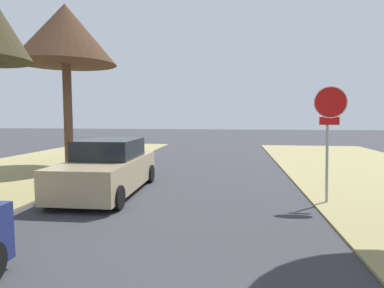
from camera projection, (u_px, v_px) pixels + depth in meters
stop_sign_far at (329, 119)px, 8.21m from camera, size 0.81×0.34×2.97m
street_tree_left_far at (65, 35)px, 13.90m from camera, size 4.28×4.28×7.00m
parked_sedan_tan at (108, 168)px, 9.55m from camera, size 2.04×4.44×1.57m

